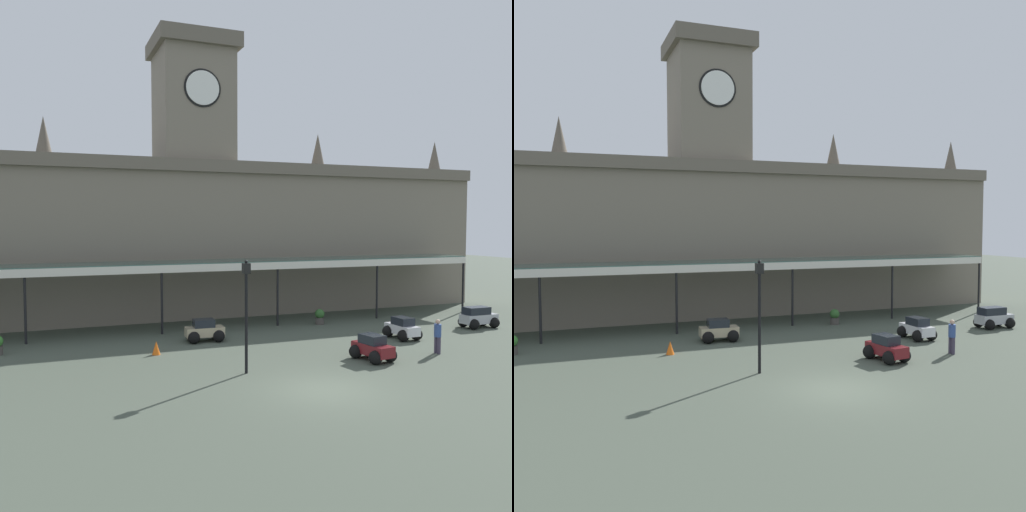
# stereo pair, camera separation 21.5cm
# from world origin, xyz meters

# --- Properties ---
(ground_plane) EXTENTS (140.00, 140.00, 0.00)m
(ground_plane) POSITION_xyz_m (0.00, 0.00, 0.00)
(ground_plane) COLOR #464F42
(station_building) EXTENTS (42.94, 5.83, 18.89)m
(station_building) POSITION_xyz_m (0.00, 19.15, 5.99)
(station_building) COLOR slate
(station_building) RESTS_ON ground
(entrance_canopy) EXTENTS (36.08, 3.26, 4.02)m
(entrance_canopy) POSITION_xyz_m (0.00, 14.02, 3.87)
(entrance_canopy) COLOR #38564C
(entrance_canopy) RESTS_ON ground
(car_beige_sedan) EXTENTS (2.10, 1.60, 1.19)m
(car_beige_sedan) POSITION_xyz_m (-1.86, 10.03, 0.50)
(car_beige_sedan) COLOR tan
(car_beige_sedan) RESTS_ON ground
(car_white_sedan) EXTENTS (1.56, 2.08, 1.19)m
(car_white_sedan) POSITION_xyz_m (8.43, 6.73, 0.50)
(car_white_sedan) COLOR silver
(car_white_sedan) RESTS_ON ground
(car_maroon_sedan) EXTENTS (1.72, 2.16, 1.19)m
(car_maroon_sedan) POSITION_xyz_m (4.25, 3.25, 0.50)
(car_maroon_sedan) COLOR maroon
(car_maroon_sedan) RESTS_ON ground
(car_silver_estate) EXTENTS (2.25, 1.54, 1.27)m
(car_silver_estate) POSITION_xyz_m (14.70, 7.76, 0.56)
(car_silver_estate) COLOR #B2B5BA
(car_silver_estate) RESTS_ON ground
(pedestrian_crossing_forecourt) EXTENTS (0.34, 0.39, 1.67)m
(pedestrian_crossing_forecourt) POSITION_xyz_m (7.91, 3.22, 0.91)
(pedestrian_crossing_forecourt) COLOR #3F384C
(pedestrian_crossing_forecourt) RESTS_ON ground
(victorian_lamppost) EXTENTS (0.30, 0.30, 4.79)m
(victorian_lamppost) POSITION_xyz_m (-1.96, 3.28, 2.98)
(victorian_lamppost) COLOR black
(victorian_lamppost) RESTS_ON ground
(traffic_cone) EXTENTS (0.40, 0.40, 0.65)m
(traffic_cone) POSITION_xyz_m (-4.87, 7.95, 0.33)
(traffic_cone) COLOR orange
(traffic_cone) RESTS_ON ground
(planter_by_canopy) EXTENTS (0.60, 0.60, 0.96)m
(planter_by_canopy) POSITION_xyz_m (6.24, 12.22, 0.49)
(planter_by_canopy) COLOR #47423D
(planter_by_canopy) RESTS_ON ground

